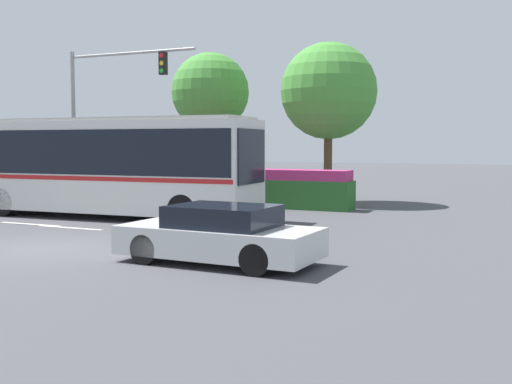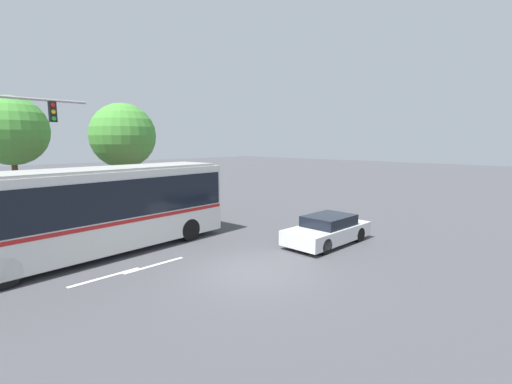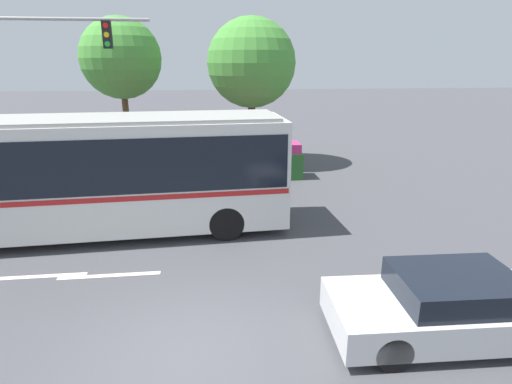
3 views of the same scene
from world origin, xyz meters
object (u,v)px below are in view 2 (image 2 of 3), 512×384
Objects in this scene: sedan_foreground at (328,230)px; street_tree_centre at (123,136)px; street_tree_left at (11,131)px; city_bus at (91,207)px.

sedan_foreground is 14.90m from street_tree_centre.
city_bus is at bearing -87.56° from street_tree_left.
street_tree_centre reaches higher than street_tree_left.
sedan_foreground is at bearing -81.50° from street_tree_centre.
street_tree_centre is (-2.11, 14.14, 4.21)m from sedan_foreground.
street_tree_centre is at bearing -79.33° from sedan_foreground.
street_tree_centre is (5.65, 8.32, 2.86)m from city_bus.
street_tree_left is at bearing -58.64° from sedan_foreground.
street_tree_centre is (6.03, -0.43, -0.21)m from street_tree_left.
city_bus is 1.68× the size of street_tree_left.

